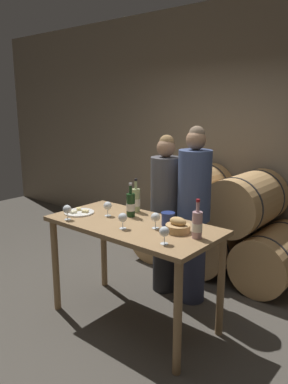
{
  "coord_description": "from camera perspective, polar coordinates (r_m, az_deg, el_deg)",
  "views": [
    {
      "loc": [
        2.06,
        -2.32,
        1.96
      ],
      "look_at": [
        0.0,
        0.15,
        1.2
      ],
      "focal_mm": 35.0,
      "sensor_mm": 36.0,
      "label": 1
    }
  ],
  "objects": [
    {
      "name": "wine_glass_left",
      "position": [
        3.45,
        -5.56,
        -2.15
      ],
      "size": [
        0.08,
        0.08,
        0.14
      ],
      "color": "white",
      "rests_on": "tasting_table"
    },
    {
      "name": "cheese_plate",
      "position": [
        3.6,
        -9.85,
        -3.06
      ],
      "size": [
        0.28,
        0.28,
        0.04
      ],
      "color": "white",
      "rests_on": "tasting_table"
    },
    {
      "name": "bread_basket",
      "position": [
        3.03,
        5.18,
        -5.25
      ],
      "size": [
        0.2,
        0.2,
        0.13
      ],
      "color": "tan",
      "rests_on": "tasting_table"
    },
    {
      "name": "blue_crock",
      "position": [
        3.19,
        3.67,
        -4.02
      ],
      "size": [
        0.12,
        0.12,
        0.11
      ],
      "color": "navy",
      "rests_on": "tasting_table"
    },
    {
      "name": "wine_bottle_red",
      "position": [
        3.42,
        -2.05,
        -1.98
      ],
      "size": [
        0.08,
        0.08,
        0.31
      ],
      "color": "#193819",
      "rests_on": "tasting_table"
    },
    {
      "name": "wine_glass_right",
      "position": [
        3.1,
        1.76,
        -3.91
      ],
      "size": [
        0.08,
        0.08,
        0.14
      ],
      "color": "white",
      "rests_on": "tasting_table"
    },
    {
      "name": "person_right",
      "position": [
        3.68,
        7.57,
        -3.44
      ],
      "size": [
        0.32,
        0.32,
        1.76
      ],
      "color": "#2D334C",
      "rests_on": "ground_plane"
    },
    {
      "name": "stone_wall_back",
      "position": [
        4.91,
        15.06,
        8.68
      ],
      "size": [
        10.0,
        0.12,
        3.2
      ],
      "color": "gray",
      "rests_on": "ground_plane"
    },
    {
      "name": "wine_bottle_white",
      "position": [
        3.57,
        -1.24,
        -1.25
      ],
      "size": [
        0.08,
        0.08,
        0.32
      ],
      "color": "#ADBC7F",
      "rests_on": "tasting_table"
    },
    {
      "name": "barrel_stack",
      "position": [
        4.59,
        11.13,
        -4.88
      ],
      "size": [
        2.04,
        0.94,
        1.22
      ],
      "color": "tan",
      "rests_on": "ground_plane"
    },
    {
      "name": "person_left",
      "position": [
        3.88,
        3.24,
        -3.22
      ],
      "size": [
        0.3,
        0.3,
        1.66
      ],
      "color": "#232326",
      "rests_on": "ground_plane"
    },
    {
      "name": "tasting_table",
      "position": [
        3.31,
        -1.7,
        -6.96
      ],
      "size": [
        1.54,
        0.76,
        0.95
      ],
      "color": "#99754C",
      "rests_on": "ground_plane"
    },
    {
      "name": "wine_glass_center",
      "position": [
        3.09,
        -3.26,
        -3.95
      ],
      "size": [
        0.08,
        0.08,
        0.14
      ],
      "color": "white",
      "rests_on": "tasting_table"
    },
    {
      "name": "ground_plane",
      "position": [
        3.67,
        -1.6,
        -18.94
      ],
      "size": [
        10.0,
        10.0,
        0.0
      ],
      "primitive_type": "plane",
      "color": "#4C473F"
    },
    {
      "name": "wine_glass_far_left",
      "position": [
        3.4,
        -11.63,
        -2.64
      ],
      "size": [
        0.08,
        0.08,
        0.14
      ],
      "color": "white",
      "rests_on": "tasting_table"
    },
    {
      "name": "wine_bottle_rose",
      "position": [
        2.91,
        8.11,
        -4.96
      ],
      "size": [
        0.08,
        0.08,
        0.31
      ],
      "color": "#BC8E93",
      "rests_on": "tasting_table"
    },
    {
      "name": "wine_glass_far_right",
      "position": [
        2.76,
        3.12,
        -6.09
      ],
      "size": [
        0.08,
        0.08,
        0.14
      ],
      "color": "white",
      "rests_on": "tasting_table"
    }
  ]
}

